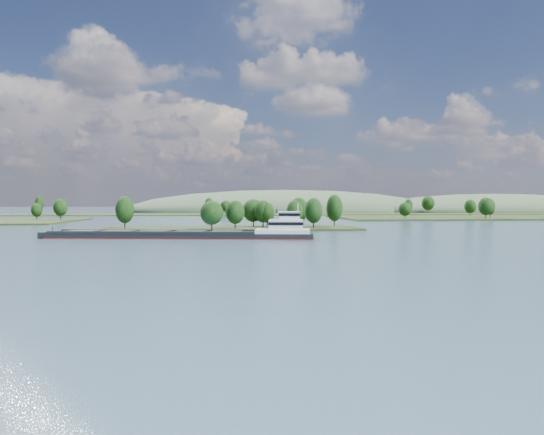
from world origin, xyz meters
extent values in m
plane|color=#364E5E|center=(0.00, 120.00, 0.00)|extent=(1800.00, 1800.00, 0.00)
cube|color=#213015|center=(0.00, 180.00, 0.00)|extent=(100.00, 30.00, 1.20)
cylinder|color=black|center=(24.25, 170.81, 2.34)|extent=(0.50, 0.50, 3.47)
ellipsoid|color=black|center=(24.25, 170.81, 6.75)|extent=(6.26, 6.26, 8.93)
cylinder|color=black|center=(9.83, 189.17, 2.42)|extent=(0.50, 0.50, 3.63)
ellipsoid|color=black|center=(9.83, 189.17, 7.03)|extent=(8.59, 8.59, 9.33)
cylinder|color=black|center=(2.13, 171.40, 2.32)|extent=(0.50, 0.50, 3.43)
ellipsoid|color=black|center=(2.13, 171.40, 6.68)|extent=(7.03, 7.03, 8.82)
cylinder|color=black|center=(13.37, 183.72, 2.34)|extent=(0.50, 0.50, 3.48)
ellipsoid|color=black|center=(13.37, 183.72, 6.76)|extent=(6.86, 6.86, 8.94)
cylinder|color=black|center=(-6.38, 166.65, 2.29)|extent=(0.50, 0.50, 3.38)
ellipsoid|color=black|center=(-6.38, 166.65, 6.58)|extent=(8.38, 8.38, 8.68)
cylinder|color=black|center=(-38.78, 176.52, 2.58)|extent=(0.50, 0.50, 3.96)
ellipsoid|color=black|center=(-38.78, 176.52, 7.61)|extent=(6.99, 6.99, 10.17)
cylinder|color=black|center=(14.93, 182.53, 2.19)|extent=(0.50, 0.50, 3.18)
ellipsoid|color=black|center=(14.93, 182.53, 6.23)|extent=(5.65, 5.65, 8.17)
cylinder|color=black|center=(42.07, 184.06, 2.71)|extent=(0.50, 0.50, 4.23)
ellipsoid|color=black|center=(42.07, 184.06, 8.09)|extent=(6.65, 6.65, 10.87)
cylinder|color=black|center=(31.62, 172.27, 2.47)|extent=(0.50, 0.50, 3.74)
ellipsoid|color=black|center=(31.62, 172.27, 7.23)|extent=(6.68, 6.68, 9.62)
cylinder|color=black|center=(28.10, 186.78, 2.51)|extent=(0.50, 0.50, 3.82)
ellipsoid|color=black|center=(28.10, 186.78, 7.36)|extent=(7.60, 7.60, 9.81)
cylinder|color=black|center=(-89.95, 270.60, 2.63)|extent=(0.50, 0.50, 3.67)
ellipsoid|color=black|center=(-89.95, 270.60, 7.30)|extent=(7.38, 7.38, 9.43)
cylinder|color=black|center=(-102.68, 271.60, 2.26)|extent=(0.50, 0.50, 2.92)
ellipsoid|color=black|center=(-102.68, 271.60, 5.97)|extent=(5.72, 5.72, 7.51)
cylinder|color=black|center=(100.99, 269.06, 2.33)|extent=(0.50, 0.50, 3.07)
ellipsoid|color=black|center=(100.99, 269.06, 6.23)|extent=(7.50, 7.50, 7.89)
cylinder|color=black|center=(148.08, 267.09, 2.79)|extent=(0.50, 0.50, 3.98)
ellipsoid|color=black|center=(148.08, 267.09, 7.85)|extent=(8.64, 8.64, 10.24)
cylinder|color=black|center=(156.37, 277.93, 2.67)|extent=(0.50, 0.50, 3.73)
ellipsoid|color=black|center=(156.37, 277.93, 7.41)|extent=(5.55, 5.55, 9.60)
cylinder|color=black|center=(162.93, 317.29, 2.61)|extent=(0.50, 0.50, 3.63)
ellipsoid|color=black|center=(162.93, 317.29, 7.22)|extent=(7.72, 7.72, 9.32)
cube|color=#213015|center=(0.00, 400.00, 0.00)|extent=(900.00, 60.00, 1.20)
cylinder|color=black|center=(-143.67, 398.56, 2.96)|extent=(0.50, 0.50, 4.72)
ellipsoid|color=black|center=(-143.67, 398.56, 8.96)|extent=(6.33, 6.33, 12.13)
cylinder|color=black|center=(142.84, 380.27, 2.53)|extent=(0.50, 0.50, 3.86)
ellipsoid|color=black|center=(142.84, 380.27, 7.44)|extent=(6.64, 6.64, 9.93)
cylinder|color=black|center=(-0.45, 403.13, 2.36)|extent=(0.50, 0.50, 3.51)
ellipsoid|color=black|center=(-0.45, 403.13, 6.82)|extent=(8.69, 8.69, 9.03)
cylinder|color=black|center=(171.97, 413.68, 2.98)|extent=(0.50, 0.50, 4.76)
ellipsoid|color=black|center=(171.97, 413.68, 9.03)|extent=(10.78, 10.78, 12.24)
cylinder|color=black|center=(-126.35, 397.44, 2.61)|extent=(0.50, 0.50, 4.03)
ellipsoid|color=black|center=(-126.35, 397.44, 7.74)|extent=(6.30, 6.30, 10.36)
cylinder|color=black|center=(59.13, 388.85, 2.34)|extent=(0.50, 0.50, 3.49)
ellipsoid|color=black|center=(59.13, 388.85, 6.78)|extent=(8.35, 8.35, 8.97)
cylinder|color=black|center=(-13.12, 382.82, 2.70)|extent=(0.50, 0.50, 4.21)
ellipsoid|color=black|center=(-13.12, 382.82, 8.05)|extent=(6.89, 6.89, 10.81)
ellipsoid|color=#3D5138|center=(260.00, 470.00, 0.00)|extent=(260.00, 140.00, 36.00)
ellipsoid|color=#3D5138|center=(60.00, 500.00, 0.00)|extent=(320.00, 160.00, 44.00)
cube|color=black|center=(-14.78, 131.36, 0.48)|extent=(77.94, 20.91, 2.13)
cube|color=maroon|center=(-14.78, 131.36, 0.05)|extent=(78.16, 21.13, 0.24)
cube|color=black|center=(-21.74, 137.18, 1.84)|extent=(59.36, 9.18, 0.77)
cube|color=black|center=(-23.13, 127.81, 1.84)|extent=(59.36, 9.18, 0.77)
cube|color=black|center=(-22.43, 132.49, 1.69)|extent=(58.67, 17.12, 0.29)
cube|color=black|center=(-43.47, 135.62, 1.98)|extent=(9.77, 9.12, 0.34)
cube|color=black|center=(-32.95, 134.06, 1.98)|extent=(9.77, 9.12, 0.34)
cube|color=black|center=(-22.43, 132.49, 1.98)|extent=(9.77, 9.12, 0.34)
cube|color=black|center=(-11.91, 130.93, 1.98)|extent=(9.77, 9.12, 0.34)
cube|color=black|center=(-1.39, 129.37, 1.98)|extent=(9.77, 9.12, 0.34)
cube|color=black|center=(-53.52, 137.10, 0.87)|extent=(4.15, 9.03, 1.93)
cylinder|color=black|center=(-52.56, 136.96, 2.22)|extent=(0.26, 0.26, 2.13)
cube|color=white|center=(14.87, 126.96, 2.13)|extent=(16.67, 11.45, 1.16)
cube|color=white|center=(15.83, 126.82, 4.06)|extent=(10.70, 9.07, 2.90)
cube|color=black|center=(15.83, 126.82, 4.45)|extent=(10.92, 9.29, 0.87)
cube|color=white|center=(16.79, 126.68, 6.58)|extent=(6.59, 6.59, 2.13)
cube|color=black|center=(16.79, 126.68, 6.96)|extent=(6.81, 6.81, 0.77)
cube|color=white|center=(16.79, 126.68, 7.74)|extent=(7.03, 7.03, 0.19)
cylinder|color=white|center=(19.18, 126.32, 8.90)|extent=(0.22, 0.22, 2.51)
cylinder|color=black|center=(13.39, 130.12, 7.93)|extent=(0.55, 0.55, 1.16)
camera|label=1|loc=(-2.15, -24.56, 10.82)|focal=35.00mm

